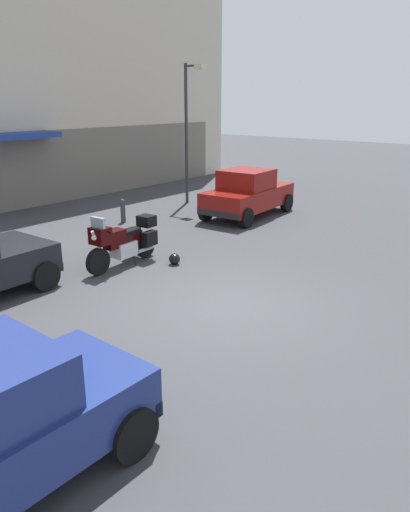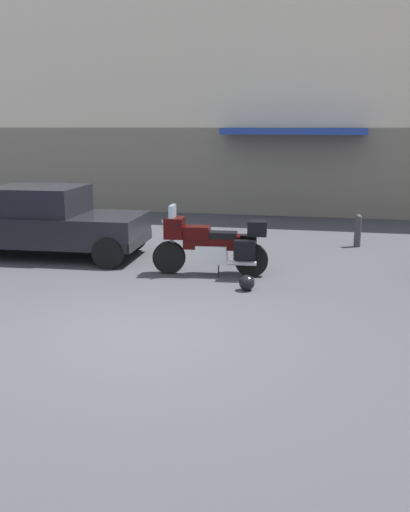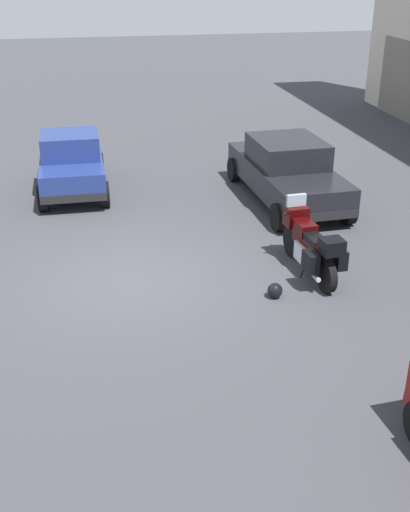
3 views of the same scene
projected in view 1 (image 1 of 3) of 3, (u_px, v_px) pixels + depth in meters
ground_plane at (228, 305)px, 9.56m from camera, size 80.00×80.00×0.00m
motorcycle at (123, 241)px, 11.68m from camera, size 2.26×0.80×1.36m
helmet at (174, 259)px, 11.87m from camera, size 0.28×0.28×0.28m
car_hatchback_near at (248, 193)px, 16.62m from camera, size 3.96×2.01×1.64m
streetlamp_curbside at (189, 121)px, 18.05m from camera, size 0.28×0.94×5.18m
bollard_curbside at (123, 210)px, 15.89m from camera, size 0.16×0.16×0.79m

